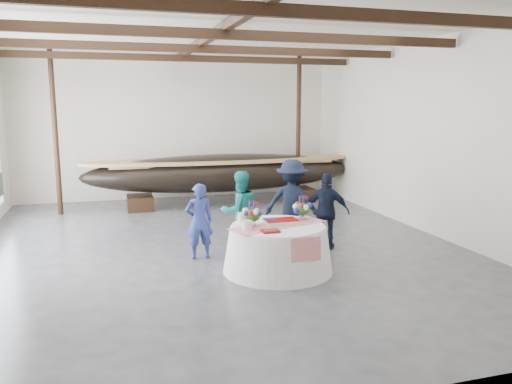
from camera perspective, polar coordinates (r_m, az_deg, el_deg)
name	(u,v)px	position (r m, az deg, el deg)	size (l,w,h in m)	color
floor	(217,246)	(10.82, -4.45, -6.12)	(10.00, 12.00, 0.01)	#3D3D42
wall_back	(177,128)	(16.33, -9.00, 7.26)	(10.00, 0.02, 4.50)	silver
wall_front	(348,186)	(4.75, 10.51, 0.72)	(10.00, 0.02, 4.50)	silver
wall_right	(424,137)	(12.45, 18.65, 6.03)	(0.02, 12.00, 4.50)	silver
ceiling	(214,28)	(10.50, -4.80, 18.18)	(10.00, 12.00, 0.01)	white
pavilion_structure	(207,57)	(11.18, -5.57, 15.10)	(9.80, 11.76, 4.50)	black
longboat_display	(223,173)	(14.95, -3.77, 2.23)	(8.21, 1.64, 1.54)	black
banquet_table	(278,248)	(9.11, 2.51, -6.42)	(1.99, 1.99, 0.85)	white
tabletop_items	(275,216)	(9.10, 2.21, -2.71)	(1.92, 1.11, 0.40)	red
guest_woman_blue	(199,221)	(9.81, -6.50, -3.33)	(0.55, 0.36, 1.50)	navy
guest_woman_teal	(240,211)	(10.28, -1.86, -2.18)	(0.81, 0.63, 1.66)	teal
guest_man_left	(292,203)	(10.68, 4.14, -1.23)	(1.20, 0.69, 1.85)	black
guest_man_right	(327,211)	(10.49, 8.09, -2.20)	(0.94, 0.39, 1.60)	black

